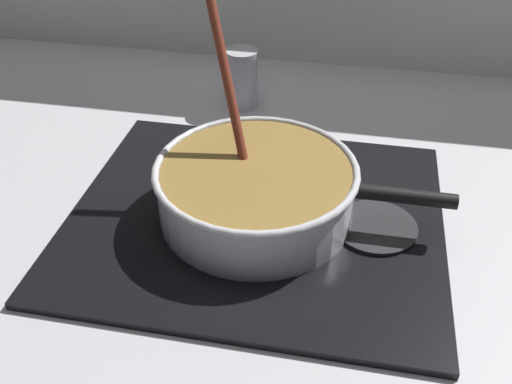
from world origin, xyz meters
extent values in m
cube|color=#B7B7BC|center=(0.00, 0.00, -0.02)|extent=(2.40, 1.60, 0.04)
cube|color=black|center=(-0.04, 0.18, 0.01)|extent=(0.56, 0.48, 0.01)
torus|color=#592D0C|center=(-0.04, 0.18, 0.02)|extent=(0.20, 0.20, 0.01)
cylinder|color=#262628|center=(0.14, 0.18, 0.01)|extent=(0.12, 0.12, 0.01)
cylinder|color=silver|center=(-0.04, 0.18, 0.05)|extent=(0.29, 0.29, 0.08)
cylinder|color=olive|center=(-0.04, 0.18, 0.06)|extent=(0.28, 0.28, 0.08)
torus|color=silver|center=(-0.04, 0.18, 0.09)|extent=(0.30, 0.30, 0.01)
cylinder|color=black|center=(0.17, 0.18, 0.08)|extent=(0.14, 0.02, 0.02)
cylinder|color=#EDD88C|center=(-0.10, 0.18, 0.08)|extent=(0.03, 0.03, 0.01)
cylinder|color=beige|center=(-0.12, 0.25, 0.08)|extent=(0.03, 0.03, 0.01)
cylinder|color=#E5CC7A|center=(-0.03, 0.16, 0.08)|extent=(0.03, 0.03, 0.01)
cylinder|color=#E5CC7A|center=(-0.02, 0.26, 0.08)|extent=(0.03, 0.03, 0.01)
cylinder|color=#EDD88C|center=(-0.06, 0.12, 0.08)|extent=(0.03, 0.03, 0.01)
cylinder|color=beige|center=(-0.05, 0.24, 0.08)|extent=(0.03, 0.03, 0.01)
cylinder|color=#EDD88C|center=(-0.08, 0.22, 0.08)|extent=(0.03, 0.03, 0.01)
cylinder|color=beige|center=(-0.10, 0.09, 0.08)|extent=(0.04, 0.04, 0.01)
cylinder|color=maroon|center=(-0.10, 0.25, 0.20)|extent=(0.09, 0.12, 0.24)
cube|color=brown|center=(-0.06, 0.20, 0.08)|extent=(0.05, 0.05, 0.01)
cylinder|color=silver|center=(-0.14, 0.54, 0.05)|extent=(0.06, 0.06, 0.11)
cylinder|color=#B2B2B7|center=(-0.14, 0.54, 0.11)|extent=(0.06, 0.06, 0.01)
camera|label=1|loc=(0.09, -0.49, 0.56)|focal=40.39mm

